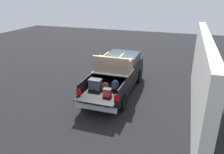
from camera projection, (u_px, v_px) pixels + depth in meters
ground_plane at (115, 92)px, 12.07m from camera, size 40.00×40.00×0.00m
pickup_truck at (118, 74)px, 12.03m from camera, size 6.05×2.06×2.23m
building_facade at (201, 77)px, 9.33m from camera, size 9.18×0.36×3.50m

